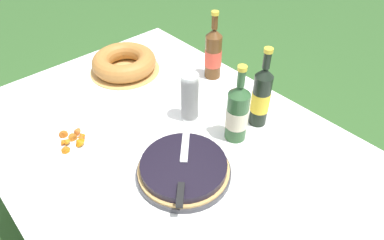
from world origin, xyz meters
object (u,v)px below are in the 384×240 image
object	(u,v)px
bundt_cake	(124,63)
snack_plate_near	(68,143)
berry_tart	(184,169)
cup_stack	(190,97)
cider_bottle_amber	(213,54)
cider_bottle_green	(237,113)
juice_bottle_red	(261,97)
serving_knife	(183,168)

from	to	relation	value
bundt_cake	snack_plate_near	size ratio (longest dim) A/B	1.50
berry_tart	cup_stack	size ratio (longest dim) A/B	1.55
berry_tart	cider_bottle_amber	bearing A→B (deg)	126.54
berry_tart	snack_plate_near	distance (m)	0.47
berry_tart	snack_plate_near	bearing A→B (deg)	-149.48
cider_bottle_green	juice_bottle_red	world-z (taller)	juice_bottle_red
berry_tart	cider_bottle_green	xyz separation A→B (m)	(-0.01, 0.28, 0.09)
cider_bottle_green	snack_plate_near	size ratio (longest dim) A/B	1.41
cider_bottle_green	snack_plate_near	world-z (taller)	cider_bottle_green
cider_bottle_green	cider_bottle_amber	size ratio (longest dim) A/B	0.98
cider_bottle_amber	juice_bottle_red	world-z (taller)	juice_bottle_red
cider_bottle_green	snack_plate_near	distance (m)	0.65
berry_tart	juice_bottle_red	xyz separation A→B (m)	(-0.01, 0.41, 0.10)
serving_knife	snack_plate_near	world-z (taller)	serving_knife
berry_tart	cider_bottle_amber	xyz separation A→B (m)	(-0.38, 0.51, 0.10)
bundt_cake	juice_bottle_red	distance (m)	0.73
bundt_cake	cider_bottle_green	distance (m)	0.70
berry_tart	cider_bottle_amber	size ratio (longest dim) A/B	1.01
berry_tart	serving_knife	xyz separation A→B (m)	(0.02, -0.02, 0.04)
bundt_cake	snack_plate_near	distance (m)	0.55
bundt_cake	cup_stack	bearing A→B (deg)	-0.24
serving_knife	cup_stack	size ratio (longest dim) A/B	1.32
cider_bottle_green	juice_bottle_red	size ratio (longest dim) A/B	0.94
cup_stack	serving_knife	bearing A→B (deg)	-45.46
cider_bottle_amber	snack_plate_near	size ratio (longest dim) A/B	1.44
serving_knife	cider_bottle_green	bearing A→B (deg)	-39.09
berry_tart	serving_knife	size ratio (longest dim) A/B	1.18
juice_bottle_red	cider_bottle_amber	bearing A→B (deg)	164.28
cider_bottle_green	juice_bottle_red	distance (m)	0.13
juice_bottle_red	serving_knife	bearing A→B (deg)	-86.01
serving_knife	juice_bottle_red	size ratio (longest dim) A/B	0.83
bundt_cake	serving_knife	bearing A→B (deg)	-18.41
bundt_cake	juice_bottle_red	world-z (taller)	juice_bottle_red
juice_bottle_red	snack_plate_near	world-z (taller)	juice_bottle_red
berry_tart	cider_bottle_green	bearing A→B (deg)	92.32
berry_tart	bundt_cake	bearing A→B (deg)	162.59
snack_plate_near	cup_stack	bearing A→B (deg)	67.84
cider_bottle_green	snack_plate_near	xyz separation A→B (m)	(-0.39, -0.51, -0.11)
berry_tart	serving_knife	distance (m)	0.05
berry_tart	cup_stack	bearing A→B (deg)	134.47
cup_stack	berry_tart	bearing A→B (deg)	-45.53
serving_knife	cider_bottle_amber	world-z (taller)	cider_bottle_amber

